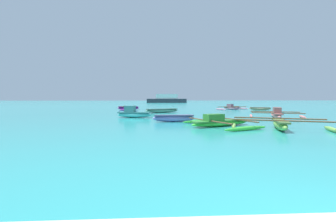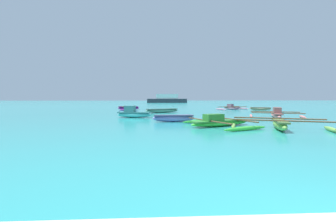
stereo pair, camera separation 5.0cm
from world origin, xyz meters
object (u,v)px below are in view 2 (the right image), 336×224
at_px(moored_boat_2, 276,114).
at_px(moored_boat_7, 133,113).
at_px(moored_boat_8, 219,122).
at_px(moored_boat_6, 232,108).
at_px(moored_boat_3, 280,124).
at_px(distant_ferry, 167,99).
at_px(moored_boat_1, 129,108).
at_px(moored_boat_4, 174,118).
at_px(moored_boat_0, 162,110).
at_px(moored_boat_5, 260,108).

height_order(moored_boat_2, moored_boat_7, moored_boat_7).
height_order(moored_boat_2, moored_boat_8, moored_boat_2).
bearing_deg(moored_boat_6, moored_boat_2, -30.23).
xyz_separation_m(moored_boat_3, moored_boat_6, (3.81, 18.18, -0.01)).
bearing_deg(distant_ferry, moored_boat_1, -99.71).
xyz_separation_m(moored_boat_4, distant_ferry, (2.12, 54.75, 0.83)).
distance_m(moored_boat_1, distant_ferry, 40.55).
bearing_deg(moored_boat_7, moored_boat_8, -35.51).
relative_size(moored_boat_0, moored_boat_8, 0.78).
height_order(moored_boat_2, moored_boat_4, moored_boat_2).
xyz_separation_m(moored_boat_2, moored_boat_5, (3.73, 10.60, -0.07)).
bearing_deg(moored_boat_2, moored_boat_3, 174.09).
xyz_separation_m(moored_boat_1, moored_boat_6, (13.48, -0.32, 0.01)).
height_order(moored_boat_2, moored_boat_6, moored_boat_2).
xyz_separation_m(moored_boat_3, distant_ferry, (-2.84, 58.47, 0.84)).
xyz_separation_m(moored_boat_0, moored_boat_4, (0.54, -8.84, 0.02)).
relative_size(moored_boat_3, moored_boat_5, 1.84).
height_order(moored_boat_4, distant_ferry, distant_ferry).
xyz_separation_m(moored_boat_1, moored_boat_2, (12.95, -12.19, 0.04)).
distance_m(moored_boat_0, moored_boat_2, 10.77).
relative_size(moored_boat_3, moored_boat_8, 1.06).
bearing_deg(moored_boat_8, moored_boat_2, 16.37).
distance_m(moored_boat_4, moored_boat_7, 4.39).
relative_size(moored_boat_0, moored_boat_3, 0.74).
bearing_deg(moored_boat_6, distant_ferry, 161.70).
relative_size(moored_boat_3, moored_boat_6, 1.07).
height_order(moored_boat_3, moored_boat_6, moored_boat_6).
distance_m(moored_boat_2, moored_boat_3, 7.12).
distance_m(moored_boat_0, moored_boat_8, 11.53).
distance_m(moored_boat_3, moored_boat_4, 6.20).
xyz_separation_m(moored_boat_3, moored_boat_7, (-7.88, 6.98, 0.08)).
relative_size(moored_boat_2, moored_boat_5, 1.63).
xyz_separation_m(moored_boat_1, moored_boat_5, (16.69, -1.59, -0.03)).
bearing_deg(moored_boat_3, distant_ferry, 23.46).
height_order(moored_boat_0, moored_boat_4, moored_boat_4).
relative_size(moored_boat_0, moored_boat_4, 1.32).
relative_size(moored_boat_7, distant_ferry, 0.23).
bearing_deg(moored_boat_6, moored_boat_1, -119.04).
bearing_deg(moored_boat_8, distant_ferry, 66.72).
height_order(moored_boat_3, distant_ferry, distant_ferry).
bearing_deg(moored_boat_5, moored_boat_4, -114.23).
bearing_deg(moored_boat_4, moored_boat_6, 58.36).
xyz_separation_m(moored_boat_5, moored_boat_6, (-3.20, 1.26, 0.04)).
relative_size(moored_boat_7, moored_boat_8, 0.61).
bearing_deg(distant_ferry, moored_boat_3, -87.22).
distance_m(moored_boat_7, moored_boat_8, 7.68).
height_order(moored_boat_1, moored_boat_4, moored_boat_1).
distance_m(moored_boat_2, moored_boat_6, 11.87).
bearing_deg(moored_boat_1, moored_boat_0, -58.64).
xyz_separation_m(moored_boat_1, distant_ferry, (6.84, 39.96, 0.85)).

